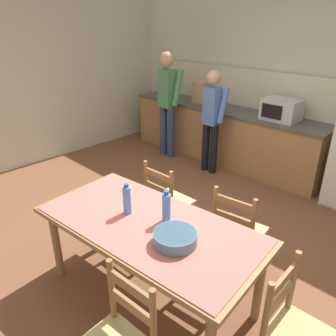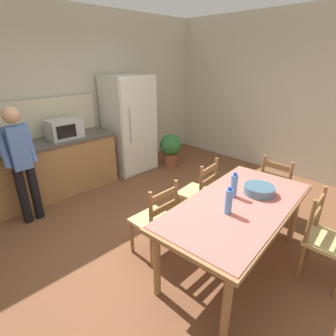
{
  "view_description": "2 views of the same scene",
  "coord_description": "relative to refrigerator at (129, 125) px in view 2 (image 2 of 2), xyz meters",
  "views": [
    {
      "loc": [
        1.97,
        -2.18,
        2.23
      ],
      "look_at": [
        0.04,
        -0.21,
        0.97
      ],
      "focal_mm": 35.0,
      "sensor_mm": 36.0,
      "label": 1
    },
    {
      "loc": [
        -1.76,
        -1.85,
        2.08
      ],
      "look_at": [
        0.21,
        0.14,
        0.91
      ],
      "focal_mm": 28.0,
      "sensor_mm": 36.0,
      "label": 2
    }
  ],
  "objects": [
    {
      "name": "wall_right",
      "position": [
        2.08,
        -2.19,
        0.55
      ],
      "size": [
        0.12,
        5.2,
        2.9
      ],
      "primitive_type": "cube",
      "color": "beige",
      "rests_on": "ground"
    },
    {
      "name": "refrigerator",
      "position": [
        0.0,
        0.0,
        0.0
      ],
      "size": [
        0.83,
        0.73,
        1.81
      ],
      "color": "silver",
      "rests_on": "ground"
    },
    {
      "name": "bottle_off_centre",
      "position": [
        -0.77,
        -2.8,
        -0.02
      ],
      "size": [
        0.07,
        0.07,
        0.27
      ],
      "color": "#4C8ED6",
      "rests_on": "dining_table"
    },
    {
      "name": "kitchen_counter",
      "position": [
        -2.26,
        0.04,
        -0.45
      ],
      "size": [
        3.5,
        0.66,
        0.9
      ],
      "color": "#9E7042",
      "rests_on": "ground"
    },
    {
      "name": "wall_back",
      "position": [
        -1.18,
        0.47,
        0.55
      ],
      "size": [
        6.52,
        0.12,
        2.9
      ],
      "primitive_type": "cube",
      "color": "beige",
      "rests_on": "ground"
    },
    {
      "name": "chair_head_end",
      "position": [
        0.36,
        -2.81,
        -0.46
      ],
      "size": [
        0.41,
        0.43,
        0.91
      ],
      "rotation": [
        0.0,
        0.0,
        1.6
      ],
      "color": "olive",
      "rests_on": "ground"
    },
    {
      "name": "dining_table",
      "position": [
        -0.85,
        -2.92,
        -0.23
      ],
      "size": [
        1.93,
        1.07,
        0.75
      ],
      "rotation": [
        0.0,
        0.0,
        0.09
      ],
      "color": "olive",
      "rests_on": "ground"
    },
    {
      "name": "bottle_near_centre",
      "position": [
        -1.08,
        -2.94,
        -0.02
      ],
      "size": [
        0.07,
        0.07,
        0.27
      ],
      "color": "#4C8ED6",
      "rests_on": "dining_table"
    },
    {
      "name": "chair_side_near_right",
      "position": [
        -0.37,
        -3.63,
        -0.46
      ],
      "size": [
        0.44,
        0.42,
        0.91
      ],
      "rotation": [
        0.0,
        0.0,
        0.06
      ],
      "color": "olive",
      "rests_on": "ground"
    },
    {
      "name": "potted_plant",
      "position": [
        0.69,
        -0.43,
        -0.52
      ],
      "size": [
        0.44,
        0.44,
        0.67
      ],
      "color": "brown",
      "rests_on": "ground"
    },
    {
      "name": "microwave",
      "position": [
        -1.26,
        0.02,
        0.15
      ],
      "size": [
        0.5,
        0.39,
        0.3
      ],
      "color": "#B2B7BC",
      "rests_on": "kitchen_counter"
    },
    {
      "name": "person_at_counter",
      "position": [
        -2.09,
        -0.5,
        -0.02
      ],
      "size": [
        0.39,
        0.27,
        1.56
      ],
      "rotation": [
        0.0,
        0.0,
        1.57
      ],
      "color": "black",
      "rests_on": "ground"
    },
    {
      "name": "ground_plane",
      "position": [
        -1.18,
        -2.19,
        -0.9
      ],
      "size": [
        8.32,
        8.32,
        0.0
      ],
      "primitive_type": "plane",
      "color": "brown"
    },
    {
      "name": "chair_side_far_right",
      "position": [
        -0.5,
        -2.14,
        -0.46
      ],
      "size": [
        0.47,
        0.45,
        0.91
      ],
      "rotation": [
        0.0,
        0.0,
        3.27
      ],
      "color": "olive",
      "rests_on": "ground"
    },
    {
      "name": "serving_bowl",
      "position": [
        -0.52,
        -2.96,
        -0.1
      ],
      "size": [
        0.32,
        0.32,
        0.09
      ],
      "color": "slate",
      "rests_on": "dining_table"
    },
    {
      "name": "chair_side_far_left",
      "position": [
        -1.34,
        -2.21,
        -0.46
      ],
      "size": [
        0.43,
        0.41,
        0.91
      ],
      "rotation": [
        0.0,
        0.0,
        3.16
      ],
      "color": "olive",
      "rests_on": "ground"
    }
  ]
}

